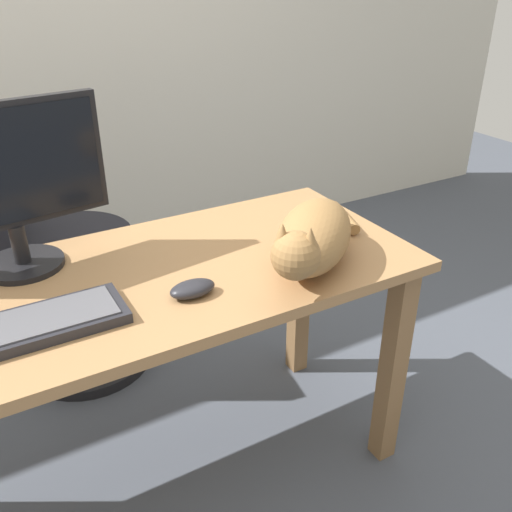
{
  "coord_description": "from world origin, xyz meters",
  "views": [
    {
      "loc": [
        -0.32,
        -1.18,
        1.4
      ],
      "look_at": [
        0.27,
        -0.14,
        0.77
      ],
      "focal_mm": 39.16,
      "sensor_mm": 36.0,
      "label": 1
    }
  ],
  "objects": [
    {
      "name": "ground_plane",
      "position": [
        0.0,
        0.0,
        0.0
      ],
      "size": [
        8.0,
        8.0,
        0.0
      ],
      "primitive_type": "plane",
      "color": "#474C56"
    },
    {
      "name": "desk",
      "position": [
        0.0,
        0.0,
        0.6
      ],
      "size": [
        1.46,
        0.62,
        0.71
      ],
      "color": "#9E7247",
      "rests_on": "ground_plane"
    },
    {
      "name": "office_chair",
      "position": [
        -0.07,
        0.7,
        0.42
      ],
      "size": [
        0.48,
        0.48,
        0.95
      ],
      "color": "black",
      "rests_on": "ground_plane"
    },
    {
      "name": "monitor",
      "position": [
        -0.22,
        0.2,
        0.94
      ],
      "size": [
        0.48,
        0.2,
        0.41
      ],
      "color": "black",
      "rests_on": "desk"
    },
    {
      "name": "keyboard",
      "position": [
        -0.28,
        -0.11,
        0.72
      ],
      "size": [
        0.44,
        0.15,
        0.03
      ],
      "color": "#232328",
      "rests_on": "desk"
    },
    {
      "name": "cat",
      "position": [
        0.42,
        -0.16,
        0.79
      ],
      "size": [
        0.47,
        0.44,
        0.2
      ],
      "color": "olive",
      "rests_on": "desk"
    },
    {
      "name": "computer_mouse",
      "position": [
        0.1,
        -0.14,
        0.73
      ],
      "size": [
        0.11,
        0.06,
        0.04
      ],
      "primitive_type": "ellipsoid",
      "color": "#232328",
      "rests_on": "desk"
    }
  ]
}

